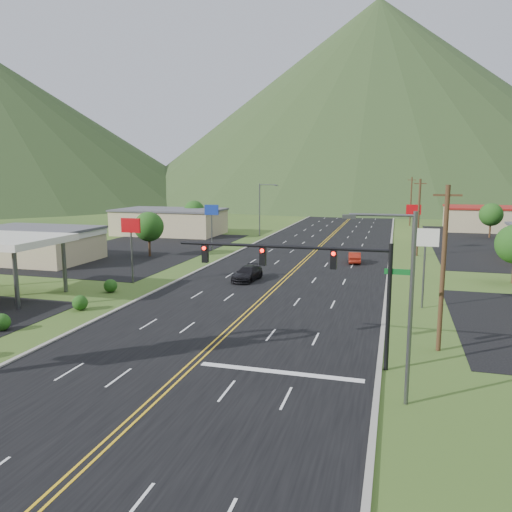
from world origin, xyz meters
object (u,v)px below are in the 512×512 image
(streetlight_east, at_px, (404,296))
(car_dark_mid, at_px, (247,274))
(gas_canopy, at_px, (0,242))
(traffic_signal, at_px, (315,271))
(streetlight_west, at_px, (261,206))
(car_red_far, at_px, (354,258))

(streetlight_east, distance_m, car_dark_mid, 28.52)
(streetlight_east, distance_m, gas_canopy, 35.28)
(traffic_signal, height_order, car_dark_mid, traffic_signal)
(streetlight_west, xyz_separation_m, gas_canopy, (-10.32, -48.00, -0.31))
(streetlight_west, bearing_deg, car_red_far, -52.05)
(car_red_far, bearing_deg, streetlight_west, -58.47)
(car_dark_mid, bearing_deg, streetlight_west, 108.42)
(streetlight_east, relative_size, streetlight_west, 1.00)
(traffic_signal, distance_m, car_dark_mid, 22.88)
(traffic_signal, bearing_deg, gas_canopy, 164.30)
(streetlight_east, height_order, streetlight_west, same)
(traffic_signal, relative_size, gas_canopy, 1.31)
(streetlight_west, xyz_separation_m, car_dark_mid, (8.24, -35.92, -4.48))
(streetlight_west, distance_m, gas_canopy, 49.10)
(car_red_far, bearing_deg, car_dark_mid, 47.68)
(streetlight_east, xyz_separation_m, car_dark_mid, (-14.62, 24.08, -4.48))
(streetlight_west, bearing_deg, streetlight_east, -69.14)
(streetlight_east, distance_m, car_red_far, 37.85)
(car_dark_mid, bearing_deg, traffic_signal, -58.19)
(gas_canopy, bearing_deg, car_dark_mid, 33.06)
(car_red_far, bearing_deg, traffic_signal, 84.28)
(traffic_signal, bearing_deg, car_dark_mid, 116.30)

